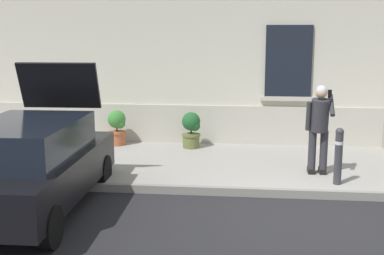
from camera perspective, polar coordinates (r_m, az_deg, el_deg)
ground_plane at (r=8.24m, az=13.26°, el=-9.89°), size 80.00×80.00×0.00m
sidewalk at (r=10.87m, az=11.49°, el=-4.36°), size 24.00×3.60×0.15m
curb_edge at (r=9.10m, az=12.56°, el=-7.38°), size 24.00×0.12×0.15m
hatchback_car_black at (r=8.46m, az=-17.88°, el=-3.92°), size 1.87×4.10×2.34m
bollard_near_person at (r=9.42m, az=16.33°, el=-2.91°), size 0.15×0.15×1.04m
person_on_phone at (r=9.88m, az=14.29°, el=0.40°), size 0.51×0.49×1.75m
planter_terracotta at (r=12.39m, az=-8.52°, el=0.09°), size 0.44×0.44×0.86m
planter_olive at (r=11.95m, az=-0.06°, el=-0.18°), size 0.44×0.44×0.86m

